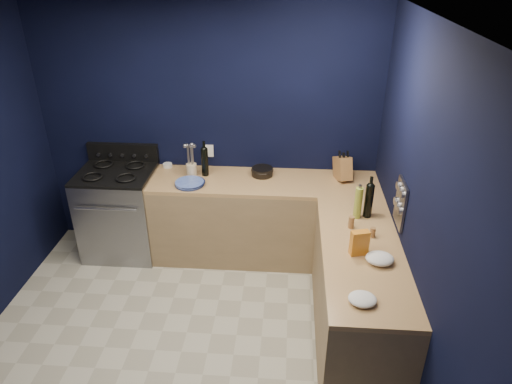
# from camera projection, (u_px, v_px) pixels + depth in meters

# --- Properties ---
(floor) EXTENTS (3.50, 3.50, 0.02)m
(floor) POSITION_uv_depth(u_px,v_px,m) (181.00, 353.00, 3.86)
(floor) COLOR #B0AC9B
(floor) RESTS_ON ground
(ceiling) EXTENTS (3.50, 3.50, 0.02)m
(ceiling) POSITION_uv_depth(u_px,v_px,m) (147.00, 21.00, 2.63)
(ceiling) COLOR silver
(ceiling) RESTS_ON ground
(wall_back) EXTENTS (3.50, 0.02, 2.60)m
(wall_back) POSITION_uv_depth(u_px,v_px,m) (209.00, 130.00, 4.80)
(wall_back) COLOR black
(wall_back) RESTS_ON ground
(wall_right) EXTENTS (0.02, 3.50, 2.60)m
(wall_right) POSITION_uv_depth(u_px,v_px,m) (423.00, 228.00, 3.13)
(wall_right) COLOR black
(wall_right) RESTS_ON ground
(cab_back) EXTENTS (2.30, 0.63, 0.86)m
(cab_back) POSITION_uv_depth(u_px,v_px,m) (264.00, 221.00, 4.88)
(cab_back) COLOR #937752
(cab_back) RESTS_ON floor
(top_back) EXTENTS (2.30, 0.63, 0.04)m
(top_back) POSITION_uv_depth(u_px,v_px,m) (264.00, 183.00, 4.67)
(top_back) COLOR olive
(top_back) RESTS_ON cab_back
(cab_right) EXTENTS (0.63, 1.67, 0.86)m
(cab_right) POSITION_uv_depth(u_px,v_px,m) (357.00, 297.00, 3.81)
(cab_right) COLOR #937752
(cab_right) RESTS_ON floor
(top_right) EXTENTS (0.63, 1.67, 0.04)m
(top_right) POSITION_uv_depth(u_px,v_px,m) (362.00, 253.00, 3.60)
(top_right) COLOR olive
(top_right) RESTS_ON cab_right
(gas_range) EXTENTS (0.76, 0.66, 0.92)m
(gas_range) POSITION_uv_depth(u_px,v_px,m) (121.00, 213.00, 4.95)
(gas_range) COLOR gray
(gas_range) RESTS_ON floor
(oven_door) EXTENTS (0.59, 0.02, 0.42)m
(oven_door) POSITION_uv_depth(u_px,v_px,m) (111.00, 230.00, 4.68)
(oven_door) COLOR black
(oven_door) RESTS_ON gas_range
(cooktop) EXTENTS (0.76, 0.66, 0.03)m
(cooktop) POSITION_uv_depth(u_px,v_px,m) (115.00, 173.00, 4.73)
(cooktop) COLOR black
(cooktop) RESTS_ON gas_range
(backguard) EXTENTS (0.76, 0.06, 0.20)m
(backguard) POSITION_uv_depth(u_px,v_px,m) (123.00, 152.00, 4.94)
(backguard) COLOR black
(backguard) RESTS_ON gas_range
(spice_panel) EXTENTS (0.02, 0.28, 0.38)m
(spice_panel) POSITION_uv_depth(u_px,v_px,m) (401.00, 204.00, 3.67)
(spice_panel) COLOR gray
(spice_panel) RESTS_ON wall_right
(wall_outlet) EXTENTS (0.09, 0.02, 0.13)m
(wall_outlet) POSITION_uv_depth(u_px,v_px,m) (209.00, 151.00, 4.88)
(wall_outlet) COLOR white
(wall_outlet) RESTS_ON wall_back
(plate_stack) EXTENTS (0.38, 0.38, 0.04)m
(plate_stack) POSITION_uv_depth(u_px,v_px,m) (190.00, 183.00, 4.57)
(plate_stack) COLOR #3E4FB0
(plate_stack) RESTS_ON top_back
(ramekin) EXTENTS (0.10, 0.10, 0.04)m
(ramekin) POSITION_uv_depth(u_px,v_px,m) (168.00, 165.00, 4.94)
(ramekin) COLOR white
(ramekin) RESTS_ON top_back
(utensil_crock) EXTENTS (0.11, 0.11, 0.13)m
(utensil_crock) POSITION_uv_depth(u_px,v_px,m) (192.00, 170.00, 4.73)
(utensil_crock) COLOR beige
(utensil_crock) RESTS_ON top_back
(wine_bottle_back) EXTENTS (0.07, 0.07, 0.29)m
(wine_bottle_back) POSITION_uv_depth(u_px,v_px,m) (205.00, 162.00, 4.70)
(wine_bottle_back) COLOR black
(wine_bottle_back) RESTS_ON top_back
(lemon_basket) EXTENTS (0.25, 0.25, 0.08)m
(lemon_basket) POSITION_uv_depth(u_px,v_px,m) (262.00, 172.00, 4.75)
(lemon_basket) COLOR black
(lemon_basket) RESTS_ON top_back
(knife_block) EXTENTS (0.20, 0.30, 0.28)m
(knife_block) POSITION_uv_depth(u_px,v_px,m) (343.00, 168.00, 4.65)
(knife_block) COLOR brown
(knife_block) RESTS_ON top_back
(wine_bottle_right) EXTENTS (0.09, 0.09, 0.30)m
(wine_bottle_right) POSITION_uv_depth(u_px,v_px,m) (369.00, 201.00, 3.98)
(wine_bottle_right) COLOR black
(wine_bottle_right) RESTS_ON top_right
(oil_bottle) EXTENTS (0.09, 0.09, 0.29)m
(oil_bottle) POSITION_uv_depth(u_px,v_px,m) (358.00, 203.00, 3.96)
(oil_bottle) COLOR #94A436
(oil_bottle) RESTS_ON top_right
(spice_jar_near) EXTENTS (0.06, 0.06, 0.10)m
(spice_jar_near) POSITION_uv_depth(u_px,v_px,m) (351.00, 222.00, 3.86)
(spice_jar_near) COLOR olive
(spice_jar_near) RESTS_ON top_right
(spice_jar_far) EXTENTS (0.04, 0.04, 0.09)m
(spice_jar_far) POSITION_uv_depth(u_px,v_px,m) (373.00, 232.00, 3.74)
(spice_jar_far) COLOR olive
(spice_jar_far) RESTS_ON top_right
(crouton_bag) EXTENTS (0.15, 0.10, 0.20)m
(crouton_bag) POSITION_uv_depth(u_px,v_px,m) (359.00, 243.00, 3.50)
(crouton_bag) COLOR red
(crouton_bag) RESTS_ON top_right
(towel_front) EXTENTS (0.24, 0.21, 0.07)m
(towel_front) POSITION_uv_depth(u_px,v_px,m) (380.00, 258.00, 3.44)
(towel_front) COLOR white
(towel_front) RESTS_ON top_right
(towel_end) EXTENTS (0.22, 0.21, 0.06)m
(towel_end) POSITION_uv_depth(u_px,v_px,m) (362.00, 299.00, 3.05)
(towel_end) COLOR white
(towel_end) RESTS_ON top_right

